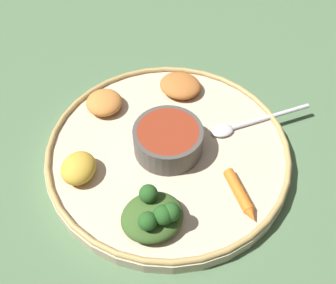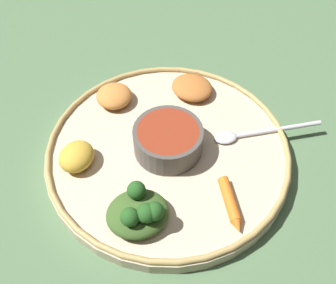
% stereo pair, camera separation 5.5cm
% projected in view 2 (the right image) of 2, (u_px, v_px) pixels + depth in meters
% --- Properties ---
extents(ground_plane, '(2.40, 2.40, 0.00)m').
position_uv_depth(ground_plane, '(168.00, 157.00, 0.58)').
color(ground_plane, '#4C6B47').
extents(platter, '(0.35, 0.35, 0.02)m').
position_uv_depth(platter, '(168.00, 153.00, 0.57)').
color(platter, '#C6B293').
rests_on(platter, ground_plane).
extents(platter_rim, '(0.35, 0.35, 0.01)m').
position_uv_depth(platter_rim, '(168.00, 147.00, 0.56)').
color(platter_rim, tan).
rests_on(platter_rim, platter).
extents(center_bowl, '(0.10, 0.10, 0.04)m').
position_uv_depth(center_bowl, '(168.00, 139.00, 0.55)').
color(center_bowl, '#4C4742').
rests_on(center_bowl, platter).
extents(spoon, '(0.06, 0.16, 0.01)m').
position_uv_depth(spoon, '(251.00, 133.00, 0.58)').
color(spoon, silver).
rests_on(spoon, platter).
extents(greens_pile, '(0.08, 0.09, 0.05)m').
position_uv_depth(greens_pile, '(139.00, 212.00, 0.48)').
color(greens_pile, '#385623').
rests_on(greens_pile, platter).
extents(carrot_near_spoon, '(0.08, 0.04, 0.01)m').
position_uv_depth(carrot_near_spoon, '(231.00, 204.00, 0.50)').
color(carrot_near_spoon, orange).
rests_on(carrot_near_spoon, platter).
extents(mound_chickpea, '(0.09, 0.09, 0.02)m').
position_uv_depth(mound_chickpea, '(192.00, 87.00, 0.63)').
color(mound_chickpea, '#B2662D').
rests_on(mound_chickpea, platter).
extents(mound_lentil_yellow, '(0.07, 0.07, 0.03)m').
position_uv_depth(mound_lentil_yellow, '(77.00, 156.00, 0.53)').
color(mound_lentil_yellow, gold).
rests_on(mound_lentil_yellow, platter).
extents(mound_squash, '(0.07, 0.07, 0.03)m').
position_uv_depth(mound_squash, '(114.00, 96.00, 0.61)').
color(mound_squash, '#C67A38').
rests_on(mound_squash, platter).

